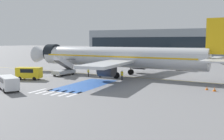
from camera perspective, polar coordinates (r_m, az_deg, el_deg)
The scene contains 20 objects.
ground_plane at distance 50.61m, azimuth 0.36°, elevation -1.42°, with size 600.00×600.00×0.00m, color slate.
apron_leadline_yellow at distance 51.44m, azimuth 0.98°, elevation -1.29°, with size 0.20×78.52×0.01m, color gold.
apron_stand_patch_blue at distance 41.02m, azimuth -5.69°, elevation -3.25°, with size 5.24×12.77×0.01m, color #2856A8.
apron_walkway_bar_0 at distance 37.51m, azimuth -15.89°, elevation -4.36°, with size 0.44×3.60×0.01m, color silver.
apron_walkway_bar_1 at distance 36.75m, azimuth -14.46°, elevation -4.53°, with size 0.44×3.60×0.01m, color silver.
apron_walkway_bar_2 at distance 36.01m, azimuth -12.98°, elevation -4.71°, with size 0.44×3.60×0.01m, color silver.
apron_walkway_bar_3 at distance 35.30m, azimuth -11.43°, elevation -4.90°, with size 0.44×3.60×0.01m, color silver.
apron_walkway_bar_4 at distance 34.62m, azimuth -9.82°, elevation -5.08°, with size 0.44×3.60×0.01m, color silver.
apron_walkway_bar_5 at distance 33.96m, azimuth -8.14°, elevation -5.27°, with size 0.44×3.60×0.01m, color silver.
airliner at distance 50.81m, azimuth 1.57°, elevation 2.79°, with size 44.74×31.48×10.47m.
boarding_stairs_forward at distance 53.02m, azimuth -10.42°, elevation -0.10°, with size 2.62×5.38×3.98m.
fuel_tanker at distance 67.34m, azimuth 14.54°, elevation 1.67°, with size 4.10×10.95×3.20m.
service_van_0 at distance 48.54m, azimuth -17.60°, elevation -0.49°, with size 4.69×3.03×2.18m.
service_van_1 at distance 38.71m, azimuth -21.61°, elevation -2.47°, with size 5.31×4.30×1.95m.
ground_crew_0 at distance 49.19m, azimuth -2.65°, elevation -0.41°, with size 0.44×0.25×1.82m.
ground_crew_1 at distance 50.35m, azimuth -5.18°, elevation -0.34°, with size 0.48×0.45×1.73m.
ground_crew_2 at distance 45.61m, azimuth 2.18°, elevation -1.01°, with size 0.46×0.47×1.72m.
traffic_cone_0 at distance 38.26m, azimuth 21.43°, elevation -3.92°, with size 0.51×0.51×0.57m.
traffic_cone_1 at distance 38.99m, azimuth 19.93°, elevation -3.73°, with size 0.44×0.44×0.49m.
terminal_building at distance 115.21m, azimuth 14.23°, elevation 5.64°, with size 79.88×12.10×11.80m.
Camera 1 is at (20.68, -45.69, 6.75)m, focal length 42.00 mm.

